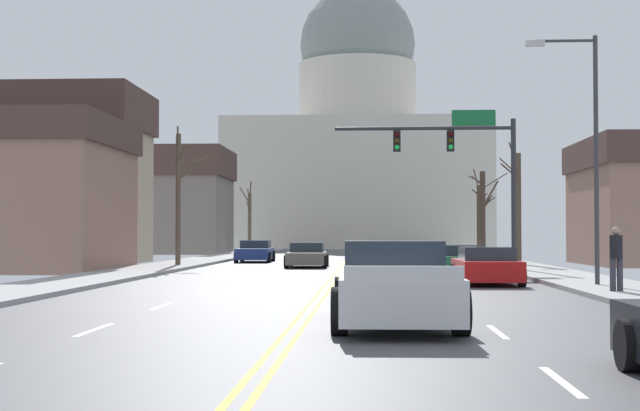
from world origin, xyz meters
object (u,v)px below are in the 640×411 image
(sedan_oncoming_00, at_px, (307,256))
(pedestrian_00, at_px, (616,255))
(pickup_truck_near_03, at_px, (395,286))
(sedan_near_02, at_px, (383,276))
(sedan_oncoming_01, at_px, (255,252))
(sedan_near_00, at_px, (462,261))
(sedan_near_01, at_px, (486,267))
(signal_gantry, at_px, (463,156))
(street_lamp_right, at_px, (587,136))

(sedan_oncoming_00, xyz_separation_m, pedestrian_00, (9.66, -20.13, 0.53))
(pickup_truck_near_03, bearing_deg, sedan_near_02, 90.84)
(sedan_oncoming_01, bearing_deg, sedan_near_00, -58.02)
(sedan_near_01, distance_m, sedan_oncoming_01, 24.90)
(pedestrian_00, bearing_deg, signal_gantry, 99.33)
(street_lamp_right, bearing_deg, sedan_oncoming_00, 119.78)
(sedan_near_02, height_order, sedan_oncoming_00, sedan_oncoming_00)
(pickup_truck_near_03, relative_size, pedestrian_00, 3.40)
(signal_gantry, xyz_separation_m, pickup_truck_near_03, (-3.63, -22.93, -4.36))
(sedan_oncoming_01, bearing_deg, sedan_near_01, -65.04)
(signal_gantry, height_order, sedan_near_01, signal_gantry)
(street_lamp_right, height_order, sedan_near_02, street_lamp_right)
(sedan_near_02, xyz_separation_m, sedan_oncoming_00, (-3.43, 20.96, 0.00))
(sedan_near_01, bearing_deg, sedan_oncoming_01, 114.96)
(pickup_truck_near_03, bearing_deg, pedestrian_00, 51.55)
(pickup_truck_near_03, xyz_separation_m, sedan_oncoming_00, (-3.54, 27.85, -0.14))
(signal_gantry, xyz_separation_m, sedan_near_00, (-0.43, -3.56, -4.48))
(signal_gantry, distance_m, pickup_truck_near_03, 23.62)
(pickup_truck_near_03, bearing_deg, sedan_near_01, 75.74)
(street_lamp_right, xyz_separation_m, sedan_oncoming_00, (-9.67, 16.90, -4.06))
(sedan_near_02, height_order, pedestrian_00, pedestrian_00)
(sedan_near_02, distance_m, sedan_oncoming_00, 21.24)
(street_lamp_right, bearing_deg, pickup_truck_near_03, -119.29)
(pedestrian_00, bearing_deg, sedan_oncoming_00, 115.64)
(sedan_near_02, bearing_deg, pedestrian_00, 7.60)
(sedan_near_00, bearing_deg, sedan_near_01, -88.19)
(street_lamp_right, height_order, sedan_near_01, street_lamp_right)
(street_lamp_right, xyz_separation_m, sedan_near_01, (-2.75, 2.38, -4.05))
(pickup_truck_near_03, bearing_deg, sedan_oncoming_00, 97.24)
(sedan_near_01, bearing_deg, sedan_oncoming_00, 115.48)
(pickup_truck_near_03, xyz_separation_m, sedan_oncoming_01, (-7.12, 35.90, -0.12))
(sedan_oncoming_01, bearing_deg, sedan_oncoming_00, -65.98)
(signal_gantry, distance_m, sedan_near_01, 10.60)
(street_lamp_right, distance_m, sedan_near_02, 8.48)
(street_lamp_right, xyz_separation_m, sedan_near_00, (-2.94, 8.43, -4.05))
(sedan_near_02, bearing_deg, street_lamp_right, 33.04)
(sedan_oncoming_00, bearing_deg, street_lamp_right, -60.22)
(pedestrian_00, bearing_deg, pickup_truck_near_03, -128.45)
(pickup_truck_near_03, bearing_deg, sedan_near_00, 80.63)
(sedan_oncoming_00, bearing_deg, sedan_near_02, -80.69)
(signal_gantry, relative_size, street_lamp_right, 1.05)
(street_lamp_right, xyz_separation_m, sedan_oncoming_01, (-13.26, 24.95, -4.05))
(sedan_near_01, distance_m, pickup_truck_near_03, 13.75)
(sedan_near_00, distance_m, sedan_near_02, 12.91)
(sedan_near_00, height_order, sedan_oncoming_00, sedan_near_00)
(street_lamp_right, relative_size, sedan_near_01, 1.71)
(sedan_near_01, relative_size, sedan_near_02, 0.99)
(street_lamp_right, relative_size, sedan_oncoming_01, 1.72)
(pedestrian_00, bearing_deg, sedan_near_02, -172.40)
(sedan_near_02, distance_m, sedan_oncoming_01, 29.85)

